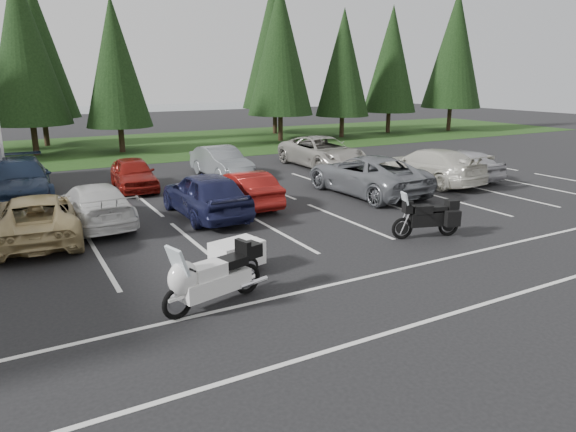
# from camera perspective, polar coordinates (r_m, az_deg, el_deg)

# --- Properties ---
(ground) EXTENTS (120.00, 120.00, 0.00)m
(ground) POSITION_cam_1_polar(r_m,az_deg,el_deg) (15.33, -1.11, -2.92)
(ground) COLOR black
(ground) RESTS_ON ground
(grass_strip) EXTENTS (80.00, 16.00, 0.01)m
(grass_strip) POSITION_cam_1_polar(r_m,az_deg,el_deg) (37.79, -18.64, 7.20)
(grass_strip) COLOR #183210
(grass_strip) RESTS_ON ground
(lake_water) EXTENTS (70.00, 50.00, 0.02)m
(lake_water) POSITION_cam_1_polar(r_m,az_deg,el_deg) (68.89, -20.37, 10.35)
(lake_water) COLOR slate
(lake_water) RESTS_ON ground
(stall_markings) EXTENTS (32.00, 16.00, 0.01)m
(stall_markings) POSITION_cam_1_polar(r_m,az_deg,el_deg) (17.04, -4.28, -1.07)
(stall_markings) COLOR silver
(stall_markings) RESTS_ON ground
(conifer_4) EXTENTS (4.80, 4.80, 11.17)m
(conifer_4) POSITION_cam_1_polar(r_m,az_deg,el_deg) (35.85, -27.38, 16.43)
(conifer_4) COLOR #332316
(conifer_4) RESTS_ON ground
(conifer_5) EXTENTS (4.14, 4.14, 9.63)m
(conifer_5) POSITION_cam_1_polar(r_m,az_deg,el_deg) (35.14, -18.66, 15.88)
(conifer_5) COLOR #332316
(conifer_5) RESTS_ON ground
(conifer_6) EXTENTS (4.93, 4.93, 11.48)m
(conifer_6) POSITION_cam_1_polar(r_m,az_deg,el_deg) (39.76, -0.88, 18.04)
(conifer_6) COLOR #332316
(conifer_6) RESTS_ON ground
(conifer_7) EXTENTS (4.27, 4.27, 9.94)m
(conifer_7) POSITION_cam_1_polar(r_m,az_deg,el_deg) (42.36, 6.18, 16.56)
(conifer_7) COLOR #332316
(conifer_7) RESTS_ON ground
(conifer_8) EXTENTS (4.53, 4.53, 10.56)m
(conifer_8) POSITION_cam_1_polar(r_m,az_deg,el_deg) (46.36, 11.41, 16.69)
(conifer_8) COLOR #332316
(conifer_8) RESTS_ON ground
(conifer_9) EXTENTS (5.19, 5.19, 12.10)m
(conifer_9) POSITION_cam_1_polar(r_m,az_deg,el_deg) (49.56, 18.03, 17.20)
(conifer_9) COLOR #332316
(conifer_9) RESTS_ON ground
(conifer_back_b) EXTENTS (4.97, 4.97, 11.58)m
(conifer_back_b) POSITION_cam_1_polar(r_m,az_deg,el_deg) (40.51, -26.27, 16.58)
(conifer_back_b) COLOR #332316
(conifer_back_b) RESTS_ON ground
(conifer_back_c) EXTENTS (5.50, 5.50, 12.81)m
(conifer_back_c) POSITION_cam_1_polar(r_m,az_deg,el_deg) (44.88, -1.51, 18.71)
(conifer_back_c) COLOR #332316
(conifer_back_c) RESTS_ON ground
(car_near_2) EXTENTS (2.78, 5.25, 1.41)m
(car_near_2) POSITION_cam_1_polar(r_m,az_deg,el_deg) (17.08, -26.07, -0.15)
(car_near_2) COLOR tan
(car_near_2) RESTS_ON ground
(car_near_3) EXTENTS (2.19, 4.88, 1.39)m
(car_near_3) POSITION_cam_1_polar(r_m,az_deg,el_deg) (18.10, -20.71, 1.21)
(car_near_3) COLOR silver
(car_near_3) RESTS_ON ground
(car_near_4) EXTENTS (2.03, 4.82, 1.63)m
(car_near_4) POSITION_cam_1_polar(r_m,az_deg,el_deg) (18.15, -9.19, 2.43)
(car_near_4) COLOR #181B3D
(car_near_4) RESTS_ON ground
(car_near_5) EXTENTS (1.46, 4.08, 1.34)m
(car_near_5) POSITION_cam_1_polar(r_m,az_deg,el_deg) (19.54, -4.82, 3.06)
(car_near_5) COLOR maroon
(car_near_5) RESTS_ON ground
(car_near_6) EXTENTS (2.93, 5.97, 1.63)m
(car_near_6) POSITION_cam_1_polar(r_m,az_deg,el_deg) (21.74, 8.69, 4.57)
(car_near_6) COLOR slate
(car_near_6) RESTS_ON ground
(car_near_7) EXTENTS (2.74, 5.70, 1.60)m
(car_near_7) POSITION_cam_1_polar(r_m,az_deg,el_deg) (24.53, 15.30, 5.37)
(car_near_7) COLOR beige
(car_near_7) RESTS_ON ground
(car_near_8) EXTENTS (1.86, 4.37, 1.47)m
(car_near_8) POSITION_cam_1_polar(r_m,az_deg,el_deg) (26.05, 18.68, 5.52)
(car_near_8) COLOR #ACABB0
(car_near_8) RESTS_ON ground
(car_far_1) EXTENTS (2.45, 5.69, 1.63)m
(car_far_1) POSITION_cam_1_polar(r_m,az_deg,el_deg) (22.95, -27.66, 3.56)
(car_far_1) COLOR #162238
(car_far_1) RESTS_ON ground
(car_far_2) EXTENTS (1.87, 4.15, 1.39)m
(car_far_2) POSITION_cam_1_polar(r_m,az_deg,el_deg) (23.36, -16.80, 4.52)
(car_far_2) COLOR maroon
(car_far_2) RESTS_ON ground
(car_far_3) EXTENTS (1.79, 4.54, 1.47)m
(car_far_3) POSITION_cam_1_polar(r_m,az_deg,el_deg) (25.38, -7.42, 5.96)
(car_far_3) COLOR slate
(car_far_3) RESTS_ON ground
(car_far_4) EXTENTS (2.73, 5.90, 1.64)m
(car_far_4) POSITION_cam_1_polar(r_m,az_deg,el_deg) (28.07, 3.83, 7.11)
(car_far_4) COLOR #9C978F
(car_far_4) RESTS_ON ground
(touring_motorcycle) EXTENTS (2.94, 1.56, 1.56)m
(touring_motorcycle) POSITION_cam_1_polar(r_m,az_deg,el_deg) (11.05, -8.26, -6.14)
(touring_motorcycle) COLOR white
(touring_motorcycle) RESTS_ON ground
(cargo_trailer) EXTENTS (1.95, 1.37, 0.82)m
(cargo_trailer) POSITION_cam_1_polar(r_m,az_deg,el_deg) (12.98, -5.67, -4.51)
(cargo_trailer) COLOR white
(cargo_trailer) RESTS_ON ground
(adventure_motorcycle) EXTENTS (2.58, 1.51, 1.48)m
(adventure_motorcycle) POSITION_cam_1_polar(r_m,az_deg,el_deg) (16.12, 15.14, 0.21)
(adventure_motorcycle) COLOR black
(adventure_motorcycle) RESTS_ON ground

